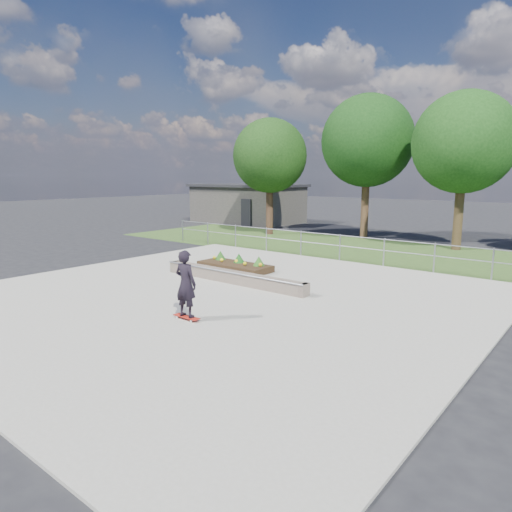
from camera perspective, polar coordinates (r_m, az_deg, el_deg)
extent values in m
plane|color=black|center=(14.11, -4.48, -5.14)|extent=(120.00, 120.00, 0.00)
cube|color=#2B441B|center=(23.17, 14.54, 0.60)|extent=(30.00, 8.00, 0.02)
cube|color=gray|center=(14.10, -4.48, -5.03)|extent=(15.00, 15.00, 0.06)
cylinder|color=gray|center=(26.21, -9.15, 3.16)|extent=(0.06, 0.06, 1.20)
cylinder|color=gray|center=(24.77, -6.05, 2.84)|extent=(0.06, 0.06, 1.20)
cylinder|color=gray|center=(23.41, -2.57, 2.46)|extent=(0.06, 0.06, 1.20)
cylinder|color=gray|center=(22.14, 1.31, 2.03)|extent=(0.06, 0.06, 1.20)
cylinder|color=gray|center=(20.99, 5.63, 1.54)|extent=(0.06, 0.06, 1.20)
cylinder|color=gray|center=(19.98, 10.43, 0.99)|extent=(0.06, 0.06, 1.20)
cylinder|color=#93969B|center=(19.12, 15.69, 0.38)|extent=(0.06, 0.06, 1.20)
cylinder|color=gray|center=(18.44, 21.39, -0.29)|extent=(0.06, 0.06, 1.20)
cylinder|color=gray|center=(17.96, 27.46, -1.00)|extent=(0.06, 0.06, 1.20)
cylinder|color=gray|center=(19.90, 10.48, 2.56)|extent=(20.00, 0.04, 0.04)
cylinder|color=#9C9EA4|center=(19.97, 10.44, 1.28)|extent=(20.00, 0.04, 0.04)
cube|color=#312F2B|center=(36.45, -1.06, 6.46)|extent=(8.00, 5.00, 2.80)
cube|color=black|center=(36.39, -1.07, 8.82)|extent=(8.40, 5.40, 0.20)
cube|color=black|center=(33.25, -1.24, 5.42)|extent=(0.90, 0.10, 2.00)
cylinder|color=#311D13|center=(28.81, 1.70, 5.62)|extent=(0.44, 0.44, 2.93)
sphere|color=black|center=(28.75, 1.74, 12.42)|extent=(4.55, 4.55, 4.55)
cylinder|color=#372216|center=(27.63, 13.43, 5.63)|extent=(0.44, 0.44, 3.38)
sphere|color=black|center=(27.63, 13.77, 13.80)|extent=(5.25, 5.25, 5.25)
cylinder|color=#322314|center=(24.80, 23.95, 4.30)|extent=(0.44, 0.44, 3.15)
sphere|color=black|center=(24.75, 24.56, 12.79)|extent=(4.90, 4.90, 4.90)
cube|color=brown|center=(15.63, -2.96, -2.64)|extent=(6.00, 0.40, 0.40)
cylinder|color=gray|center=(15.45, -3.46, -2.04)|extent=(6.00, 0.06, 0.06)
cube|color=brown|center=(17.66, -9.98, -1.30)|extent=(0.15, 0.42, 0.40)
cube|color=brown|center=(13.92, 5.99, -4.28)|extent=(0.15, 0.42, 0.40)
cube|color=black|center=(17.79, -2.67, -1.32)|extent=(3.00, 1.20, 0.25)
sphere|color=yellow|center=(18.63, -5.23, -0.19)|extent=(0.14, 0.14, 0.14)
sphere|color=yellow|center=(18.08, -4.31, -0.49)|extent=(0.14, 0.14, 0.14)
sphere|color=yellow|center=(17.83, -2.46, -0.62)|extent=(0.14, 0.14, 0.14)
sphere|color=gold|center=(17.29, -1.41, -0.95)|extent=(0.14, 0.14, 0.14)
sphere|color=gold|center=(17.07, 0.56, -1.09)|extent=(0.14, 0.14, 0.14)
cone|color=#1A4313|center=(18.58, -4.47, 0.11)|extent=(0.44, 0.44, 0.36)
cone|color=#134414|center=(17.92, -2.15, -0.24)|extent=(0.44, 0.44, 0.36)
cone|color=#204F16|center=(17.29, 0.35, -0.61)|extent=(0.44, 0.44, 0.36)
cylinder|color=silver|center=(12.01, -9.83, -7.57)|extent=(0.05, 0.03, 0.05)
cylinder|color=white|center=(12.13, -9.18, -7.38)|extent=(0.05, 0.03, 0.05)
cylinder|color=silver|center=(11.64, -8.12, -8.09)|extent=(0.05, 0.03, 0.05)
cylinder|color=white|center=(11.76, -7.47, -7.89)|extent=(0.05, 0.03, 0.05)
cylinder|color=#A2A2A7|center=(12.06, -9.51, -7.36)|extent=(0.02, 0.18, 0.02)
cylinder|color=#A3A4A9|center=(11.69, -7.80, -7.87)|extent=(0.02, 0.18, 0.02)
cube|color=maroon|center=(11.87, -8.67, -7.52)|extent=(0.80, 0.21, 0.02)
imported|color=black|center=(11.64, -8.78, -3.44)|extent=(0.66, 0.47, 1.72)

